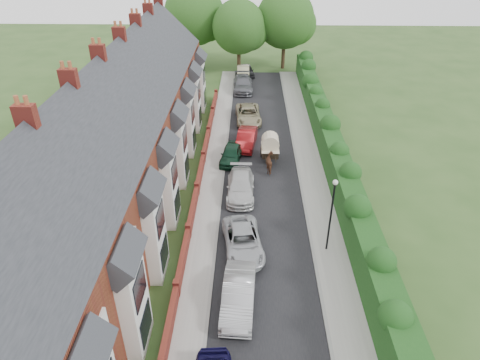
{
  "coord_description": "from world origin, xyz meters",
  "views": [
    {
      "loc": [
        -1.51,
        -16.63,
        17.76
      ],
      "look_at": [
        -2.11,
        8.68,
        2.2
      ],
      "focal_mm": 32.0,
      "sensor_mm": 36.0,
      "label": 1
    }
  ],
  "objects_px": {
    "car_black": "(247,71)",
    "car_grey": "(243,84)",
    "car_silver_a": "(238,295)",
    "horse_cart": "(270,145)",
    "car_silver_b": "(243,241)",
    "car_white": "(241,186)",
    "car_green": "(231,154)",
    "car_beige": "(248,114)",
    "car_red": "(246,139)",
    "lamppost": "(332,207)",
    "horse": "(271,163)"
  },
  "relations": [
    {
      "from": "car_white",
      "to": "car_beige",
      "type": "bearing_deg",
      "value": 87.92
    },
    {
      "from": "car_green",
      "to": "car_beige",
      "type": "relative_size",
      "value": 0.77
    },
    {
      "from": "lamppost",
      "to": "car_green",
      "type": "height_order",
      "value": "lamppost"
    },
    {
      "from": "car_red",
      "to": "car_grey",
      "type": "relative_size",
      "value": 0.81
    },
    {
      "from": "car_silver_a",
      "to": "car_green",
      "type": "xyz_separation_m",
      "value": [
        -1.03,
        15.95,
        -0.09
      ]
    },
    {
      "from": "car_red",
      "to": "car_silver_a",
      "type": "bearing_deg",
      "value": -83.92
    },
    {
      "from": "car_green",
      "to": "car_beige",
      "type": "distance_m",
      "value": 8.56
    },
    {
      "from": "car_green",
      "to": "car_grey",
      "type": "xyz_separation_m",
      "value": [
        0.65,
        17.65,
        0.11
      ]
    },
    {
      "from": "car_silver_a",
      "to": "car_silver_b",
      "type": "relative_size",
      "value": 0.96
    },
    {
      "from": "car_silver_b",
      "to": "car_white",
      "type": "relative_size",
      "value": 0.99
    },
    {
      "from": "car_white",
      "to": "car_red",
      "type": "bearing_deg",
      "value": 87.48
    },
    {
      "from": "car_white",
      "to": "car_black",
      "type": "height_order",
      "value": "car_white"
    },
    {
      "from": "car_white",
      "to": "horse",
      "type": "relative_size",
      "value": 2.81
    },
    {
      "from": "car_silver_a",
      "to": "horse_cart",
      "type": "height_order",
      "value": "horse_cart"
    },
    {
      "from": "car_silver_a",
      "to": "car_white",
      "type": "distance_m",
      "value": 10.8
    },
    {
      "from": "car_beige",
      "to": "car_grey",
      "type": "height_order",
      "value": "car_grey"
    },
    {
      "from": "lamppost",
      "to": "horse_cart",
      "type": "bearing_deg",
      "value": 105.06
    },
    {
      "from": "car_silver_a",
      "to": "car_red",
      "type": "bearing_deg",
      "value": 92.06
    },
    {
      "from": "lamppost",
      "to": "car_white",
      "type": "distance_m",
      "value": 8.68
    },
    {
      "from": "car_beige",
      "to": "car_silver_b",
      "type": "bearing_deg",
      "value": -94.57
    },
    {
      "from": "car_green",
      "to": "car_beige",
      "type": "height_order",
      "value": "car_beige"
    },
    {
      "from": "lamppost",
      "to": "car_silver_b",
      "type": "relative_size",
      "value": 1.05
    },
    {
      "from": "car_green",
      "to": "horse_cart",
      "type": "bearing_deg",
      "value": 12.15
    },
    {
      "from": "car_white",
      "to": "car_grey",
      "type": "relative_size",
      "value": 0.9
    },
    {
      "from": "car_silver_a",
      "to": "horse_cart",
      "type": "relative_size",
      "value": 1.39
    },
    {
      "from": "car_black",
      "to": "horse",
      "type": "distance_m",
      "value": 24.98
    },
    {
      "from": "horse_cart",
      "to": "car_beige",
      "type": "bearing_deg",
      "value": 103.07
    },
    {
      "from": "horse",
      "to": "car_black",
      "type": "bearing_deg",
      "value": -91.94
    },
    {
      "from": "car_silver_a",
      "to": "car_green",
      "type": "relative_size",
      "value": 1.17
    },
    {
      "from": "car_silver_b",
      "to": "horse_cart",
      "type": "xyz_separation_m",
      "value": [
        2.09,
        11.69,
        0.72
      ]
    },
    {
      "from": "car_white",
      "to": "horse_cart",
      "type": "distance_m",
      "value": 5.97
    },
    {
      "from": "car_black",
      "to": "horse",
      "type": "xyz_separation_m",
      "value": [
        2.17,
        -24.89,
        0.06
      ]
    },
    {
      "from": "car_red",
      "to": "car_black",
      "type": "distance_m",
      "value": 20.4
    },
    {
      "from": "car_beige",
      "to": "lamppost",
      "type": "bearing_deg",
      "value": -79.78
    },
    {
      "from": "car_white",
      "to": "car_green",
      "type": "bearing_deg",
      "value": 99.79
    },
    {
      "from": "car_grey",
      "to": "lamppost",
      "type": "bearing_deg",
      "value": -81.21
    },
    {
      "from": "car_green",
      "to": "car_silver_a",
      "type": "bearing_deg",
      "value": -78.89
    },
    {
      "from": "car_silver_b",
      "to": "lamppost",
      "type": "bearing_deg",
      "value": -7.55
    },
    {
      "from": "car_green",
      "to": "car_white",
      "type": "bearing_deg",
      "value": -72.73
    },
    {
      "from": "car_black",
      "to": "car_grey",
      "type": "bearing_deg",
      "value": -103.68
    },
    {
      "from": "car_silver_b",
      "to": "car_green",
      "type": "xyz_separation_m",
      "value": [
        -1.18,
        11.42,
        0.01
      ]
    },
    {
      "from": "lamppost",
      "to": "car_silver_a",
      "type": "distance_m",
      "value": 7.51
    },
    {
      "from": "lamppost",
      "to": "car_black",
      "type": "height_order",
      "value": "lamppost"
    },
    {
      "from": "horse",
      "to": "car_red",
      "type": "bearing_deg",
      "value": -72.56
    },
    {
      "from": "car_silver_a",
      "to": "car_black",
      "type": "distance_m",
      "value": 39.2
    },
    {
      "from": "car_red",
      "to": "horse",
      "type": "height_order",
      "value": "horse"
    },
    {
      "from": "horse_cart",
      "to": "horse",
      "type": "bearing_deg",
      "value": -90.0
    },
    {
      "from": "car_white",
      "to": "lamppost",
      "type": "bearing_deg",
      "value": -48.44
    },
    {
      "from": "car_silver_a",
      "to": "car_white",
      "type": "relative_size",
      "value": 0.96
    },
    {
      "from": "lamppost",
      "to": "car_red",
      "type": "distance_m",
      "value": 15.32
    }
  ]
}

